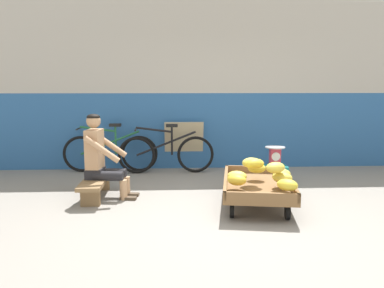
{
  "coord_description": "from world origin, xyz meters",
  "views": [
    {
      "loc": [
        -0.65,
        -3.93,
        1.52
      ],
      "look_at": [
        -0.37,
        1.08,
        0.75
      ],
      "focal_mm": 36.14,
      "sensor_mm": 36.0,
      "label": 1
    }
  ],
  "objects_px": {
    "weighing_scale": "(275,156)",
    "sign_board": "(184,145)",
    "low_bench": "(96,183)",
    "bicycle_far_left": "(166,153)",
    "vendor_seated": "(101,156)",
    "banana_cart": "(257,187)",
    "plastic_crate": "(274,175)",
    "bicycle_near_left": "(110,152)"
  },
  "relations": [
    {
      "from": "weighing_scale",
      "to": "sign_board",
      "type": "height_order",
      "value": "sign_board"
    },
    {
      "from": "low_bench",
      "to": "bicycle_far_left",
      "type": "relative_size",
      "value": 0.66
    },
    {
      "from": "low_bench",
      "to": "vendor_seated",
      "type": "relative_size",
      "value": 0.97
    },
    {
      "from": "banana_cart",
      "to": "vendor_seated",
      "type": "relative_size",
      "value": 1.36
    },
    {
      "from": "banana_cart",
      "to": "bicycle_far_left",
      "type": "bearing_deg",
      "value": 122.02
    },
    {
      "from": "bicycle_far_left",
      "to": "sign_board",
      "type": "xyz_separation_m",
      "value": [
        0.32,
        0.36,
        0.08
      ]
    },
    {
      "from": "plastic_crate",
      "to": "bicycle_near_left",
      "type": "bearing_deg",
      "value": 158.43
    },
    {
      "from": "low_bench",
      "to": "sign_board",
      "type": "distance_m",
      "value": 2.2
    },
    {
      "from": "weighing_scale",
      "to": "low_bench",
      "type": "bearing_deg",
      "value": -168.62
    },
    {
      "from": "weighing_scale",
      "to": "bicycle_near_left",
      "type": "bearing_deg",
      "value": 158.41
    },
    {
      "from": "bicycle_near_left",
      "to": "banana_cart",
      "type": "bearing_deg",
      "value": -43.25
    },
    {
      "from": "banana_cart",
      "to": "sign_board",
      "type": "relative_size",
      "value": 1.79
    },
    {
      "from": "vendor_seated",
      "to": "bicycle_far_left",
      "type": "bearing_deg",
      "value": 59.39
    },
    {
      "from": "bicycle_far_left",
      "to": "low_bench",
      "type": "bearing_deg",
      "value": -123.31
    },
    {
      "from": "plastic_crate",
      "to": "weighing_scale",
      "type": "relative_size",
      "value": 1.2
    },
    {
      "from": "low_bench",
      "to": "weighing_scale",
      "type": "distance_m",
      "value": 2.67
    },
    {
      "from": "sign_board",
      "to": "low_bench",
      "type": "bearing_deg",
      "value": -125.19
    },
    {
      "from": "low_bench",
      "to": "vendor_seated",
      "type": "xyz_separation_m",
      "value": [
        0.09,
        -0.01,
        0.37
      ]
    },
    {
      "from": "low_bench",
      "to": "bicycle_near_left",
      "type": "bearing_deg",
      "value": 91.69
    },
    {
      "from": "weighing_scale",
      "to": "bicycle_far_left",
      "type": "xyz_separation_m",
      "value": [
        -1.67,
        0.9,
        -0.1
      ]
    },
    {
      "from": "bicycle_near_left",
      "to": "plastic_crate",
      "type": "bearing_deg",
      "value": -21.57
    },
    {
      "from": "banana_cart",
      "to": "weighing_scale",
      "type": "bearing_deg",
      "value": 63.7
    },
    {
      "from": "plastic_crate",
      "to": "vendor_seated",
      "type": "bearing_deg",
      "value": -167.99
    },
    {
      "from": "bicycle_far_left",
      "to": "plastic_crate",
      "type": "bearing_deg",
      "value": -28.35
    },
    {
      "from": "vendor_seated",
      "to": "plastic_crate",
      "type": "distance_m",
      "value": 2.61
    },
    {
      "from": "low_bench",
      "to": "bicycle_near_left",
      "type": "xyz_separation_m",
      "value": [
        -0.05,
        1.57,
        0.15
      ]
    },
    {
      "from": "low_bench",
      "to": "banana_cart",
      "type": "bearing_deg",
      "value": -12.3
    },
    {
      "from": "weighing_scale",
      "to": "sign_board",
      "type": "relative_size",
      "value": 0.34
    },
    {
      "from": "plastic_crate",
      "to": "sign_board",
      "type": "height_order",
      "value": "sign_board"
    },
    {
      "from": "banana_cart",
      "to": "bicycle_near_left",
      "type": "xyz_separation_m",
      "value": [
        -2.16,
        2.03,
        0.11
      ]
    },
    {
      "from": "banana_cart",
      "to": "bicycle_far_left",
      "type": "xyz_separation_m",
      "value": [
        -1.18,
        1.89,
        0.11
      ]
    },
    {
      "from": "vendor_seated",
      "to": "sign_board",
      "type": "xyz_separation_m",
      "value": [
        1.17,
        1.8,
        -0.14
      ]
    },
    {
      "from": "vendor_seated",
      "to": "plastic_crate",
      "type": "relative_size",
      "value": 3.17
    },
    {
      "from": "vendor_seated",
      "to": "bicycle_far_left",
      "type": "height_order",
      "value": "vendor_seated"
    },
    {
      "from": "bicycle_near_left",
      "to": "bicycle_far_left",
      "type": "xyz_separation_m",
      "value": [
        0.98,
        -0.15,
        0.0
      ]
    },
    {
      "from": "vendor_seated",
      "to": "weighing_scale",
      "type": "xyz_separation_m",
      "value": [
        2.52,
        0.53,
        -0.11
      ]
    },
    {
      "from": "vendor_seated",
      "to": "bicycle_far_left",
      "type": "distance_m",
      "value": 1.68
    },
    {
      "from": "sign_board",
      "to": "vendor_seated",
      "type": "bearing_deg",
      "value": -123.13
    },
    {
      "from": "vendor_seated",
      "to": "banana_cart",
      "type": "bearing_deg",
      "value": -12.55
    },
    {
      "from": "plastic_crate",
      "to": "sign_board",
      "type": "relative_size",
      "value": 0.41
    },
    {
      "from": "sign_board",
      "to": "bicycle_far_left",
      "type": "bearing_deg",
      "value": -131.81
    },
    {
      "from": "low_bench",
      "to": "bicycle_far_left",
      "type": "distance_m",
      "value": 1.71
    }
  ]
}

